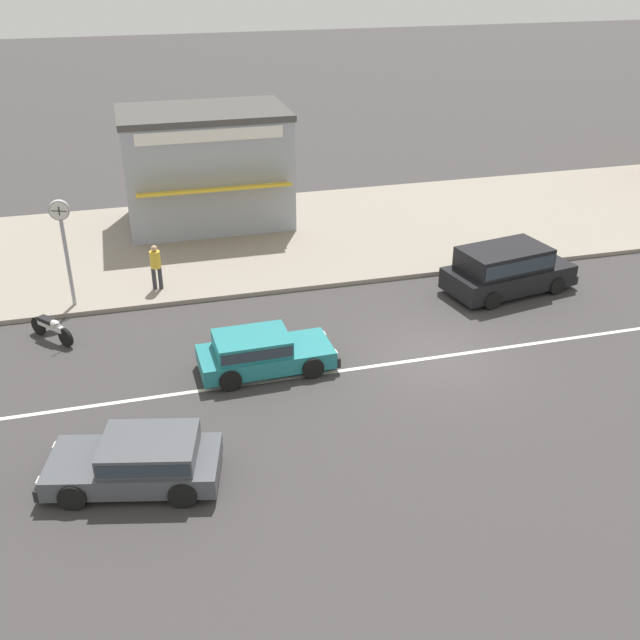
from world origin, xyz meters
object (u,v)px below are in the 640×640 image
(hatchback_dark_grey_0, at_px, (140,459))
(street_clock, at_px, (62,229))
(pedestrian_near_clock, at_px, (156,264))
(shopfront_mid_block, at_px, (206,167))
(minivan_black_1, at_px, (506,268))
(motorcycle_0, at_px, (52,328))
(hatchback_teal_3, at_px, (261,351))

(hatchback_dark_grey_0, distance_m, street_clock, 9.58)
(pedestrian_near_clock, xyz_separation_m, shopfront_mid_block, (2.54, 6.15, 1.38))
(minivan_black_1, xyz_separation_m, pedestrian_near_clock, (-11.16, 2.89, 0.19))
(street_clock, distance_m, pedestrian_near_clock, 3.17)
(motorcycle_0, bearing_deg, street_clock, 73.98)
(hatchback_dark_grey_0, height_order, hatchback_teal_3, same)
(pedestrian_near_clock, bearing_deg, shopfront_mid_block, 67.52)
(minivan_black_1, bearing_deg, street_clock, 170.21)
(street_clock, height_order, pedestrian_near_clock, street_clock)
(motorcycle_0, relative_size, pedestrian_near_clock, 0.95)
(pedestrian_near_clock, bearing_deg, hatchback_teal_3, -67.98)
(hatchback_dark_grey_0, relative_size, street_clock, 1.18)
(street_clock, distance_m, shopfront_mid_block, 8.45)
(hatchback_dark_grey_0, bearing_deg, shopfront_mid_block, 77.14)
(shopfront_mid_block, bearing_deg, motorcycle_0, -123.69)
(minivan_black_1, bearing_deg, shopfront_mid_block, 133.64)
(minivan_black_1, relative_size, pedestrian_near_clock, 2.99)
(motorcycle_0, relative_size, shopfront_mid_block, 0.23)
(hatchback_teal_3, height_order, pedestrian_near_clock, pedestrian_near_clock)
(hatchback_dark_grey_0, bearing_deg, minivan_black_1, 29.14)
(pedestrian_near_clock, bearing_deg, minivan_black_1, -14.51)
(shopfront_mid_block, bearing_deg, hatchback_dark_grey_0, -102.86)
(hatchback_teal_3, bearing_deg, motorcycle_0, 149.64)
(street_clock, bearing_deg, shopfront_mid_block, 51.99)
(pedestrian_near_clock, height_order, shopfront_mid_block, shopfront_mid_block)
(pedestrian_near_clock, bearing_deg, motorcycle_0, -142.06)
(street_clock, bearing_deg, pedestrian_near_clock, 10.75)
(minivan_black_1, distance_m, pedestrian_near_clock, 11.53)
(hatchback_dark_grey_0, height_order, street_clock, street_clock)
(hatchback_dark_grey_0, distance_m, shopfront_mid_block, 16.37)
(hatchback_dark_grey_0, distance_m, motorcycle_0, 7.51)
(street_clock, bearing_deg, motorcycle_0, -106.02)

